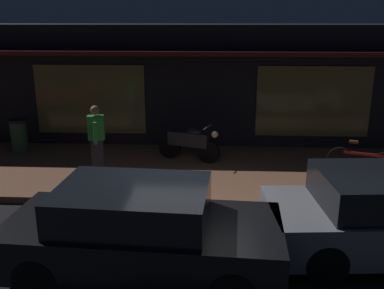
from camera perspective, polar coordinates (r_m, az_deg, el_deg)
The scene contains 8 objects.
ground_plane at distance 8.07m, azimuth -0.18°, elevation -11.39°, with size 60.00×60.00×0.00m, color black.
sidewalk_slab at distance 10.79m, azimuth 0.71°, elevation -3.56°, with size 18.00×4.00×0.15m, color brown.
storefront_building at distance 13.66m, azimuth 1.33°, elevation 8.21°, with size 18.00×3.30×3.60m.
motorcycle at distance 11.23m, azimuth -0.28°, elevation 0.33°, with size 1.64×0.78×0.97m.
bicycle_parked at distance 10.91m, azimuth 21.80°, elevation -2.14°, with size 1.58×0.64×0.91m.
person_photographer at distance 10.43m, azimuth -12.58°, elevation 0.82°, with size 0.41×0.62×1.67m.
trash_bin at distance 12.90m, azimuth -22.07°, elevation 1.13°, with size 0.48×0.48×0.93m.
parked_car_far at distance 6.58m, azimuth -6.84°, elevation -11.44°, with size 4.20×2.00×1.42m.
Camera 1 is at (0.40, -7.12, 3.78)m, focal length 40.02 mm.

